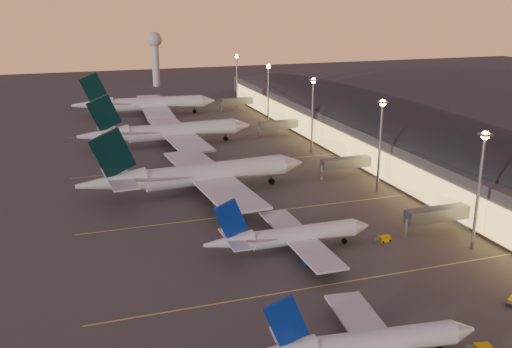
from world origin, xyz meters
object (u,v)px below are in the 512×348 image
object	(u,v)px
airliner_wide_far	(146,104)
radar_tower	(155,50)
airliner_wide_mid	(168,132)
baggage_tug_c	(383,239)
airliner_narrow_north	(290,236)
airliner_wide_near	(198,175)
airliner_narrow_south	(366,344)

from	to	relation	value
airliner_wide_far	radar_tower	distance (m)	94.36
airliner_wide_mid	airliner_wide_far	size ratio (longest dim) A/B	0.98
radar_tower	baggage_tug_c	world-z (taller)	radar_tower
airliner_narrow_north	airliner_wide_near	size ratio (longest dim) A/B	0.58
airliner_narrow_south	airliner_narrow_north	size ratio (longest dim) A/B	0.95
airliner_wide_far	radar_tower	xyz separation A→B (m)	(19.47, 90.83, 16.54)
airliner_narrow_north	radar_tower	size ratio (longest dim) A/B	1.15
airliner_narrow_south	radar_tower	world-z (taller)	radar_tower
airliner_narrow_south	airliner_wide_mid	world-z (taller)	airliner_wide_mid
airliner_narrow_north	radar_tower	bearing A→B (deg)	87.29
airliner_wide_mid	airliner_narrow_south	bearing A→B (deg)	-90.91
airliner_narrow_north	radar_tower	xyz separation A→B (m)	(11.81, 248.82, 18.42)
airliner_wide_near	baggage_tug_c	size ratio (longest dim) A/B	16.00
airliner_wide_mid	radar_tower	size ratio (longest dim) A/B	1.95
airliner_narrow_north	baggage_tug_c	distance (m)	21.80
airliner_wide_mid	airliner_wide_far	xyz separation A→B (m)	(0.43, 59.43, 0.10)
airliner_wide_mid	radar_tower	xyz separation A→B (m)	(19.90, 150.26, 16.64)
radar_tower	baggage_tug_c	xyz separation A→B (m)	(9.72, -250.56, -21.34)
airliner_narrow_north	radar_tower	distance (m)	249.78
airliner_wide_mid	radar_tower	bearing A→B (deg)	79.82
airliner_narrow_north	airliner_wide_far	distance (m)	158.19
airliner_wide_near	airliner_wide_mid	xyz separation A→B (m)	(1.90, 55.50, -0.06)
airliner_wide_near	radar_tower	size ratio (longest dim) A/B	1.98
airliner_wide_near	radar_tower	xyz separation A→B (m)	(21.80, 205.76, 16.58)
baggage_tug_c	airliner_narrow_north	bearing A→B (deg)	169.80
baggage_tug_c	radar_tower	bearing A→B (deg)	86.64
airliner_wide_near	airliner_wide_far	world-z (taller)	airliner_wide_far
airliner_narrow_north	airliner_wide_near	xyz separation A→B (m)	(-9.99, 43.07, 1.84)
airliner_wide_far	baggage_tug_c	size ratio (longest dim) A/B	16.11
airliner_narrow_south	airliner_wide_near	size ratio (longest dim) A/B	0.55
airliner_wide_near	airliner_narrow_south	bearing A→B (deg)	-90.19
airliner_narrow_south	airliner_wide_far	size ratio (longest dim) A/B	0.55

